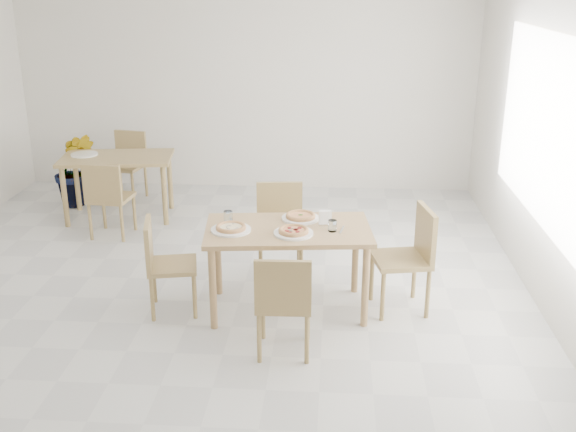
# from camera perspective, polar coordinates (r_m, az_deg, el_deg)

# --- Properties ---
(room) EXTENTS (7.28, 7.00, 7.00)m
(room) POSITION_cam_1_polar(r_m,az_deg,el_deg) (6.02, 21.39, 6.51)
(room) COLOR silver
(room) RESTS_ON ground
(main_table) EXTENTS (1.45, 0.92, 0.75)m
(main_table) POSITION_cam_1_polar(r_m,az_deg,el_deg) (5.64, -0.00, -1.89)
(main_table) COLOR tan
(main_table) RESTS_ON ground
(chair_south) EXTENTS (0.42, 0.42, 0.84)m
(chair_south) POSITION_cam_1_polar(r_m,az_deg,el_deg) (5.01, -0.37, -7.00)
(chair_south) COLOR #9D834E
(chair_south) RESTS_ON ground
(chair_north) EXTENTS (0.48, 0.48, 0.89)m
(chair_north) POSITION_cam_1_polar(r_m,az_deg,el_deg) (6.40, -0.69, -0.61)
(chair_north) COLOR #9D834E
(chair_north) RESTS_ON ground
(chair_west) EXTENTS (0.48, 0.48, 0.82)m
(chair_west) POSITION_cam_1_polar(r_m,az_deg,el_deg) (5.78, -10.57, -3.65)
(chair_west) COLOR #9D834E
(chair_west) RESTS_ON ground
(chair_east) EXTENTS (0.53, 0.53, 0.91)m
(chair_east) POSITION_cam_1_polar(r_m,az_deg,el_deg) (5.80, 10.36, -3.00)
(chair_east) COLOR #9D834E
(chair_east) RESTS_ON ground
(plate_margherita) EXTENTS (0.33, 0.33, 0.02)m
(plate_margherita) POSITION_cam_1_polar(r_m,az_deg,el_deg) (5.81, 1.07, -0.18)
(plate_margherita) COLOR white
(plate_margherita) RESTS_ON main_table
(plate_mushroom) EXTENTS (0.33, 0.33, 0.02)m
(plate_mushroom) POSITION_cam_1_polar(r_m,az_deg,el_deg) (5.57, -4.85, -1.17)
(plate_mushroom) COLOR white
(plate_mushroom) RESTS_ON main_table
(plate_pepperoni) EXTENTS (0.32, 0.32, 0.02)m
(plate_pepperoni) POSITION_cam_1_polar(r_m,az_deg,el_deg) (5.48, 0.47, -1.46)
(plate_pepperoni) COLOR white
(plate_pepperoni) RESTS_ON main_table
(pizza_margherita) EXTENTS (0.30, 0.30, 0.03)m
(pizza_margherita) POSITION_cam_1_polar(r_m,az_deg,el_deg) (5.80, 1.07, 0.02)
(pizza_margherita) COLOR #EFAF70
(pizza_margherita) RESTS_ON plate_margherita
(pizza_mushroom) EXTENTS (0.29, 0.29, 0.03)m
(pizza_mushroom) POSITION_cam_1_polar(r_m,az_deg,el_deg) (5.56, -4.86, -0.95)
(pizza_mushroom) COLOR #EFAF70
(pizza_mushroom) RESTS_ON plate_mushroom
(pizza_pepperoni) EXTENTS (0.26, 0.26, 0.03)m
(pizza_pepperoni) POSITION_cam_1_polar(r_m,az_deg,el_deg) (5.47, 0.47, -1.23)
(pizza_pepperoni) COLOR #EFAF70
(pizza_pepperoni) RESTS_ON plate_pepperoni
(tumbler_a) EXTENTS (0.08, 0.08, 0.10)m
(tumbler_a) POSITION_cam_1_polar(r_m,az_deg,el_deg) (5.75, -5.09, -0.06)
(tumbler_a) COLOR white
(tumbler_a) RESTS_ON main_table
(tumbler_b) EXTENTS (0.07, 0.07, 0.10)m
(tumbler_b) POSITION_cam_1_polar(r_m,az_deg,el_deg) (5.54, 3.78, -0.83)
(tumbler_b) COLOR white
(tumbler_b) RESTS_ON main_table
(napkin_holder) EXTENTS (0.12, 0.08, 0.13)m
(napkin_holder) POSITION_cam_1_polar(r_m,az_deg,el_deg) (5.67, 3.16, -0.19)
(napkin_holder) COLOR silver
(napkin_holder) RESTS_ON main_table
(fork_a) EXTENTS (0.08, 0.19, 0.01)m
(fork_a) POSITION_cam_1_polar(r_m,az_deg,el_deg) (5.82, -5.17, -0.30)
(fork_a) COLOR silver
(fork_a) RESTS_ON main_table
(fork_b) EXTENTS (0.05, 0.18, 0.01)m
(fork_b) POSITION_cam_1_polar(r_m,az_deg,el_deg) (5.58, 4.58, -1.17)
(fork_b) COLOR silver
(fork_b) RESTS_ON main_table
(second_table) EXTENTS (1.35, 0.88, 0.75)m
(second_table) POSITION_cam_1_polar(r_m,az_deg,el_deg) (8.14, -14.26, 4.23)
(second_table) COLOR #9D834E
(second_table) RESTS_ON ground
(chair_back_s) EXTENTS (0.46, 0.46, 0.86)m
(chair_back_s) POSITION_cam_1_polar(r_m,az_deg,el_deg) (7.55, -15.04, 1.76)
(chair_back_s) COLOR #9D834E
(chair_back_s) RESTS_ON ground
(chair_back_n) EXTENTS (0.50, 0.50, 0.86)m
(chair_back_n) POSITION_cam_1_polar(r_m,az_deg,el_deg) (8.90, -13.41, 4.62)
(chair_back_n) COLOR #9D834E
(chair_back_n) RESTS_ON ground
(plate_empty) EXTENTS (0.31, 0.31, 0.02)m
(plate_empty) POSITION_cam_1_polar(r_m,az_deg,el_deg) (8.27, -16.87, 5.02)
(plate_empty) COLOR white
(plate_empty) RESTS_ON second_table
(potted_plant) EXTENTS (0.61, 0.54, 0.92)m
(potted_plant) POSITION_cam_1_polar(r_m,az_deg,el_deg) (8.77, -17.59, 3.74)
(potted_plant) COLOR #265D1C
(potted_plant) RESTS_ON ground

